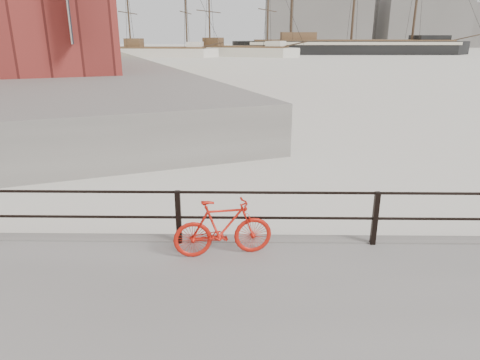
% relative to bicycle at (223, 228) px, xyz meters
% --- Properties ---
extents(ground, '(400.00, 400.00, 0.00)m').
position_rel_bicycle_xyz_m(ground, '(2.68, 0.59, -0.85)').
color(ground, white).
rests_on(ground, ground).
extents(far_quay, '(78.44, 148.07, 1.80)m').
position_rel_bicycle_xyz_m(far_quay, '(-37.32, 72.59, 0.05)').
color(far_quay, gray).
rests_on(far_quay, ground).
extents(guardrail, '(28.00, 0.10, 1.00)m').
position_rel_bicycle_xyz_m(guardrail, '(2.68, 0.44, -0.00)').
color(guardrail, black).
rests_on(guardrail, promenade).
extents(bicycle, '(1.69, 0.55, 1.01)m').
position_rel_bicycle_xyz_m(bicycle, '(0.00, 0.00, 0.00)').
color(bicycle, red).
rests_on(bicycle, promenade).
extents(barque_black, '(57.33, 19.10, 32.57)m').
position_rel_bicycle_xyz_m(barque_black, '(22.83, 90.33, -0.85)').
color(barque_black, black).
rests_on(barque_black, ground).
extents(schooner_mid, '(28.38, 19.32, 19.07)m').
position_rel_bicycle_xyz_m(schooner_mid, '(-1.31, 80.08, -0.85)').
color(schooner_mid, silver).
rests_on(schooner_mid, ground).
extents(schooner_left, '(24.40, 12.17, 18.15)m').
position_rel_bicycle_xyz_m(schooner_left, '(-16.25, 77.90, -0.85)').
color(schooner_left, beige).
rests_on(schooner_left, ground).
extents(industrial_west, '(32.00, 18.00, 18.00)m').
position_rel_bicycle_xyz_m(industrial_west, '(22.68, 140.59, 8.15)').
color(industrial_west, gray).
rests_on(industrial_west, ground).
extents(industrial_mid, '(26.00, 20.00, 24.00)m').
position_rel_bicycle_xyz_m(industrial_mid, '(57.68, 145.59, 11.15)').
color(industrial_mid, gray).
rests_on(industrial_mid, ground).
extents(industrial_east, '(20.00, 16.00, 14.00)m').
position_rel_bicycle_xyz_m(industrial_east, '(80.68, 150.59, 6.15)').
color(industrial_east, gray).
rests_on(industrial_east, ground).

